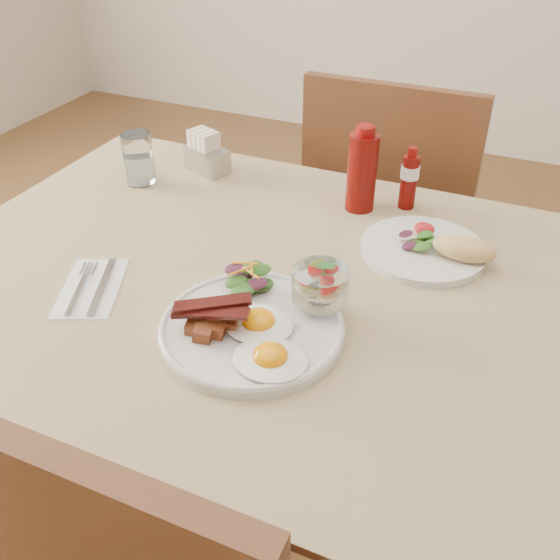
# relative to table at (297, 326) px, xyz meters

# --- Properties ---
(table) EXTENTS (1.33, 0.88, 0.75)m
(table) POSITION_rel_table_xyz_m (0.00, 0.00, 0.00)
(table) COLOR brown
(table) RESTS_ON ground
(chair_far) EXTENTS (0.42, 0.42, 0.93)m
(chair_far) POSITION_rel_table_xyz_m (0.00, 0.66, -0.14)
(chair_far) COLOR brown
(chair_far) RESTS_ON ground
(main_plate) EXTENTS (0.28, 0.28, 0.02)m
(main_plate) POSITION_rel_table_xyz_m (-0.02, -0.15, 0.10)
(main_plate) COLOR silver
(main_plate) RESTS_ON table
(fried_eggs) EXTENTS (0.18, 0.19, 0.03)m
(fried_eggs) POSITION_rel_table_xyz_m (0.02, -0.18, 0.11)
(fried_eggs) COLOR white
(fried_eggs) RESTS_ON main_plate
(bacon_potato_pile) EXTENTS (0.12, 0.08, 0.05)m
(bacon_potato_pile) POSITION_rel_table_xyz_m (-0.06, -0.18, 0.13)
(bacon_potato_pile) COLOR brown
(bacon_potato_pile) RESTS_ON main_plate
(side_salad) EXTENTS (0.08, 0.08, 0.04)m
(side_salad) POSITION_rel_table_xyz_m (-0.06, -0.06, 0.12)
(side_salad) COLOR #164512
(side_salad) RESTS_ON main_plate
(fruit_cup) EXTENTS (0.09, 0.09, 0.09)m
(fruit_cup) POSITION_rel_table_xyz_m (0.06, -0.07, 0.15)
(fruit_cup) COLOR white
(fruit_cup) RESTS_ON main_plate
(second_plate) EXTENTS (0.24, 0.23, 0.06)m
(second_plate) POSITION_rel_table_xyz_m (0.19, 0.18, 0.10)
(second_plate) COLOR silver
(second_plate) RESTS_ON table
(ketchup_bottle) EXTENTS (0.07, 0.07, 0.17)m
(ketchup_bottle) POSITION_rel_table_xyz_m (0.01, 0.30, 0.17)
(ketchup_bottle) COLOR #580705
(ketchup_bottle) RESTS_ON table
(hot_sauce_bottle) EXTENTS (0.04, 0.04, 0.13)m
(hot_sauce_bottle) POSITION_rel_table_xyz_m (0.10, 0.34, 0.15)
(hot_sauce_bottle) COLOR #580705
(hot_sauce_bottle) RESTS_ON table
(sugar_caddy) EXTENTS (0.11, 0.09, 0.09)m
(sugar_caddy) POSITION_rel_table_xyz_m (-0.36, 0.33, 0.13)
(sugar_caddy) COLOR #B3B3B7
(sugar_caddy) RESTS_ON table
(water_glass) EXTENTS (0.06, 0.06, 0.11)m
(water_glass) POSITION_rel_table_xyz_m (-0.46, 0.22, 0.14)
(water_glass) COLOR white
(water_glass) RESTS_ON table
(napkin_cutlery) EXTENTS (0.15, 0.19, 0.01)m
(napkin_cutlery) POSITION_rel_table_xyz_m (-0.31, -0.15, 0.09)
(napkin_cutlery) COLOR silver
(napkin_cutlery) RESTS_ON table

